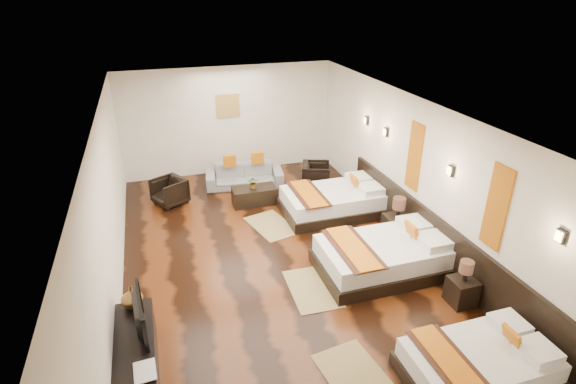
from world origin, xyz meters
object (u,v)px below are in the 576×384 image
object	(u,v)px
bed_near	(479,364)
armchair_left	(169,191)
bed_mid	(384,256)
bed_far	(334,201)
table_plant	(253,182)
tv_console	(137,361)
figurine	(132,297)
coffee_table	(254,196)
tv	(135,316)
sofa	(244,175)
armchair_right	(316,175)
nightstand_a	(462,288)
nightstand_b	(397,225)
book	(133,375)

from	to	relation	value
bed_near	armchair_left	size ratio (longest dim) A/B	2.74
bed_near	armchair_left	xyz separation A→B (m)	(-3.43, 6.39, 0.07)
bed_mid	bed_far	distance (m)	2.30
armchair_left	table_plant	size ratio (longest dim) A/B	2.34
bed_mid	table_plant	size ratio (longest dim) A/B	7.79
tv_console	figurine	bearing A→B (deg)	90.00
coffee_table	bed_mid	bearing A→B (deg)	-64.41
tv	sofa	distance (m)	5.90
armchair_left	armchair_right	xyz separation A→B (m)	(3.57, -0.11, 0.00)
nightstand_a	tv	distance (m)	4.93
bed_near	tv	xyz separation A→B (m)	(-4.14, 1.58, 0.56)
armchair_right	table_plant	bearing A→B (deg)	126.78
figurine	nightstand_b	bearing A→B (deg)	14.47
nightstand_b	armchair_right	distance (m)	2.93
bed_near	figurine	bearing A→B (deg)	153.10
nightstand_a	bed_far	bearing A→B (deg)	102.12
armchair_right	armchair_left	bearing A→B (deg)	109.06
tv	armchair_left	xyz separation A→B (m)	(0.71, 4.80, -0.50)
nightstand_a	sofa	distance (m)	5.97
tv_console	figurine	size ratio (longest dim) A/B	5.74
bed_far	table_plant	distance (m)	1.87
bed_near	armchair_right	size ratio (longest dim) A/B	2.73
nightstand_b	table_plant	distance (m)	3.34
tv	coffee_table	distance (m)	4.99
coffee_table	figurine	bearing A→B (deg)	-125.53
bed_near	table_plant	size ratio (longest dim) A/B	6.41
book	armchair_right	world-z (taller)	armchair_right
armchair_left	coffee_table	distance (m)	1.96
tv	armchair_left	size ratio (longest dim) A/B	1.30
nightstand_b	book	xyz separation A→B (m)	(-4.95, -2.57, 0.24)
bed_mid	table_plant	bearing A→B (deg)	116.04
figurine	book	bearing A→B (deg)	-90.00
armchair_right	book	bearing A→B (deg)	162.33
tv_console	tv	distance (m)	0.59
tv_console	coffee_table	bearing A→B (deg)	59.53
nightstand_b	book	distance (m)	5.58
nightstand_a	sofa	size ratio (longest dim) A/B	0.41
nightstand_b	figurine	world-z (taller)	nightstand_b
bed_near	book	size ratio (longest dim) A/B	5.49
tv_console	book	world-z (taller)	book
tv	table_plant	xyz separation A→B (m)	(2.56, 4.20, -0.26)
book	figurine	size ratio (longest dim) A/B	1.09
bed_near	nightstand_b	size ratio (longest dim) A/B	2.04
bed_mid	bed_far	xyz separation A→B (m)	(-0.00, 2.30, -0.01)
nightstand_a	table_plant	xyz separation A→B (m)	(-2.33, 4.43, 0.27)
bed_near	table_plant	world-z (taller)	bed_near
book	coffee_table	distance (m)	5.64
tv_console	tv	size ratio (longest dim) A/B	2.02
table_plant	tv	bearing A→B (deg)	-121.38
bed_far	nightstand_b	distance (m)	1.61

